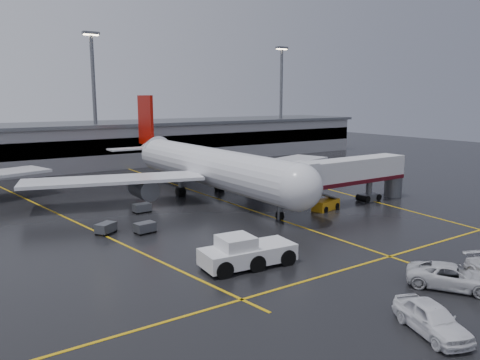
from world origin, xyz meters
TOP-DOWN VIEW (x-y plane):
  - ground at (0.00, 0.00)m, footprint 220.00×220.00m
  - apron_line_centre at (0.00, 0.00)m, footprint 0.25×90.00m
  - apron_line_stop at (0.00, -22.00)m, footprint 60.00×0.25m
  - apron_line_left at (-20.00, 10.00)m, footprint 9.99×69.35m
  - apron_line_right at (18.00, 10.00)m, footprint 7.57×69.64m
  - terminal at (0.00, 47.93)m, footprint 122.00×19.00m
  - light_mast_mid at (-5.00, 42.00)m, footprint 3.00×1.20m
  - light_mast_right at (40.00, 42.00)m, footprint 3.00×1.20m
  - main_airliner at (0.00, 9.70)m, footprint 48.80×45.60m
  - jet_bridge at (11.87, -6.00)m, footprint 19.90×3.40m
  - pushback_tractor at (-11.65, -16.94)m, footprint 8.01×4.00m
  - belt_loader at (7.73, -6.39)m, footprint 4.22×2.61m
  - service_van_a at (-1.92, -28.89)m, footprint 5.70×6.79m
  - service_van_d at (-9.02, -31.96)m, footprint 3.85×5.82m
  - baggage_cart_a at (-14.63, -3.48)m, footprint 2.17×1.57m
  - baggage_cart_b at (-17.96, -1.42)m, footprint 2.39×2.18m
  - baggage_cart_c at (-11.51, 4.83)m, footprint 2.04×1.36m

SIDE VIEW (x-z plane):
  - ground at x=0.00m, z-range 0.00..0.00m
  - apron_line_centre at x=0.00m, z-range 0.00..0.02m
  - apron_line_stop at x=0.00m, z-range 0.00..0.02m
  - apron_line_left at x=-20.00m, z-range 0.00..0.02m
  - apron_line_right at x=18.00m, z-range 0.00..0.02m
  - belt_loader at x=7.73m, z-range -0.63..1.86m
  - baggage_cart_a at x=-14.63m, z-range 0.07..1.19m
  - baggage_cart_b at x=-17.96m, z-range 0.07..1.19m
  - baggage_cart_c at x=-11.51m, z-range 0.07..1.19m
  - service_van_a at x=-1.92m, z-range 0.00..1.73m
  - service_van_d at x=-9.02m, z-range 0.00..1.84m
  - pushback_tractor at x=-11.65m, z-range -0.28..2.49m
  - jet_bridge at x=11.87m, z-range 0.91..6.96m
  - main_airliner at x=0.00m, z-range -2.84..11.26m
  - terminal at x=0.00m, z-range 0.02..8.62m
  - light_mast_mid at x=-5.00m, z-range 1.75..27.20m
  - light_mast_right at x=40.00m, z-range 1.75..27.20m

